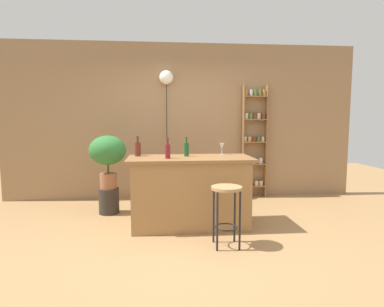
% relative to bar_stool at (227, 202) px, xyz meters
% --- Properties ---
extents(ground, '(12.00, 12.00, 0.00)m').
position_rel_bar_stool_xyz_m(ground, '(-0.35, 0.45, -0.52)').
color(ground, '#A37A4C').
extents(back_wall, '(6.40, 0.10, 2.80)m').
position_rel_bar_stool_xyz_m(back_wall, '(-0.35, 2.40, 0.88)').
color(back_wall, '#997551').
rests_on(back_wall, ground).
extents(kitchen_counter, '(1.66, 0.76, 0.95)m').
position_rel_bar_stool_xyz_m(kitchen_counter, '(-0.35, 0.75, -0.05)').
color(kitchen_counter, '#9E7042').
rests_on(kitchen_counter, ground).
extents(bar_stool, '(0.35, 0.35, 0.70)m').
position_rel_bar_stool_xyz_m(bar_stool, '(0.00, 0.00, 0.00)').
color(bar_stool, black).
rests_on(bar_stool, ground).
extents(spice_shelf, '(0.45, 0.14, 2.06)m').
position_rel_bar_stool_xyz_m(spice_shelf, '(0.97, 2.26, 0.55)').
color(spice_shelf, olive).
rests_on(spice_shelf, ground).
extents(plant_stool, '(0.31, 0.31, 0.39)m').
position_rel_bar_stool_xyz_m(plant_stool, '(-1.55, 1.45, -0.33)').
color(plant_stool, '#2D2823').
rests_on(plant_stool, ground).
extents(potted_plant, '(0.56, 0.50, 0.81)m').
position_rel_bar_stool_xyz_m(potted_plant, '(-1.55, 1.45, 0.41)').
color(potted_plant, '#935B3D').
rests_on(potted_plant, plant_stool).
extents(bottle_sauce_amber, '(0.08, 0.08, 0.27)m').
position_rel_bar_stool_xyz_m(bottle_sauce_amber, '(-1.05, 0.94, 0.53)').
color(bottle_sauce_amber, '#5B2319').
rests_on(bottle_sauce_amber, kitchen_counter).
extents(bottle_vinegar, '(0.07, 0.07, 0.26)m').
position_rel_bar_stool_xyz_m(bottle_vinegar, '(-0.39, 0.87, 0.52)').
color(bottle_vinegar, '#194C23').
rests_on(bottle_vinegar, kitchen_counter).
extents(bottle_wine_red, '(0.07, 0.07, 0.26)m').
position_rel_bar_stool_xyz_m(bottle_wine_red, '(-0.65, 0.64, 0.52)').
color(bottle_wine_red, maroon).
rests_on(bottle_wine_red, kitchen_counter).
extents(wine_glass_left, '(0.07, 0.07, 0.16)m').
position_rel_bar_stool_xyz_m(wine_glass_left, '(0.14, 1.04, 0.54)').
color(wine_glass_left, silver).
rests_on(wine_glass_left, kitchen_counter).
extents(wine_glass_center, '(0.07, 0.07, 0.16)m').
position_rel_bar_stool_xyz_m(wine_glass_center, '(-1.07, 1.05, 0.54)').
color(wine_glass_center, silver).
rests_on(wine_glass_center, kitchen_counter).
extents(pendant_globe_light, '(0.25, 0.25, 2.30)m').
position_rel_bar_stool_xyz_m(pendant_globe_light, '(-0.63, 2.29, 1.64)').
color(pendant_globe_light, black).
rests_on(pendant_globe_light, ground).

